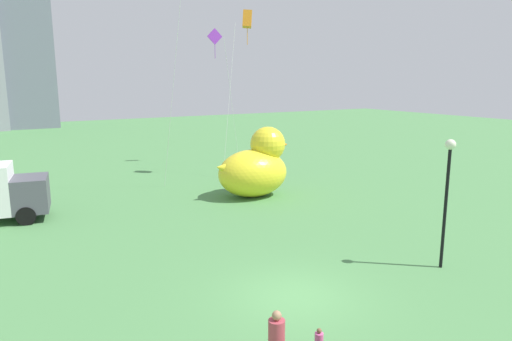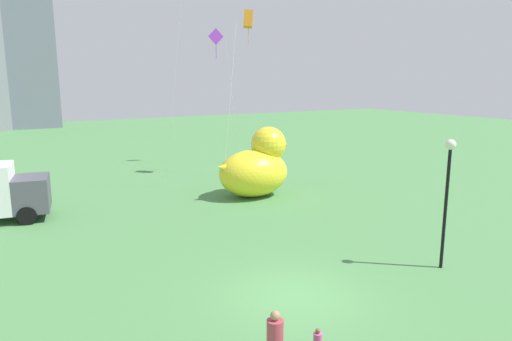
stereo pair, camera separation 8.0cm
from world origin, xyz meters
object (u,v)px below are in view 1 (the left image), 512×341
(person_adult, at_px, (276,339))
(lamppost, at_px, (448,180))
(kite_orange, at_px, (247,20))
(giant_inflatable_duck, at_px, (255,167))
(kite_purple, at_px, (216,42))

(person_adult, height_order, lamppost, lamppost)
(kite_orange, bearing_deg, giant_inflatable_duck, -115.15)
(giant_inflatable_duck, bearing_deg, kite_orange, 64.85)
(giant_inflatable_duck, distance_m, kite_orange, 10.89)
(kite_purple, height_order, kite_orange, kite_orange)
(person_adult, height_order, kite_orange, kite_orange)
(giant_inflatable_duck, bearing_deg, person_adult, -118.93)
(giant_inflatable_duck, height_order, lamppost, lamppost)
(person_adult, distance_m, kite_orange, 25.16)
(giant_inflatable_duck, distance_m, kite_purple, 13.90)
(lamppost, height_order, kite_purple, kite_purple)
(giant_inflatable_duck, relative_size, kite_purple, 0.46)
(kite_purple, bearing_deg, kite_orange, -93.31)
(person_adult, relative_size, giant_inflatable_duck, 0.33)
(person_adult, distance_m, kite_purple, 29.62)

